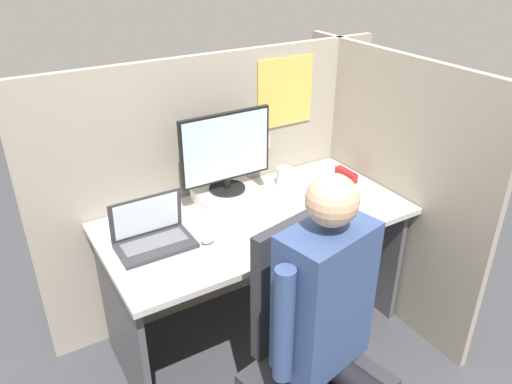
# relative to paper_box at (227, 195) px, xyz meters

# --- Properties ---
(ground_plane) EXTENTS (12.00, 12.00, 0.00)m
(ground_plane) POSITION_rel_paper_box_xyz_m (0.05, -0.58, -0.79)
(ground_plane) COLOR #3D3D42
(cubicle_panel_back) EXTENTS (2.02, 0.05, 1.48)m
(cubicle_panel_back) POSITION_rel_paper_box_xyz_m (0.05, 0.19, -0.04)
(cubicle_panel_back) COLOR gray
(cubicle_panel_back) RESTS_ON ground
(cubicle_panel_right) EXTENTS (0.04, 1.40, 1.48)m
(cubicle_panel_right) POSITION_rel_paper_box_xyz_m (0.83, -0.29, -0.05)
(cubicle_panel_right) COLOR gray
(cubicle_panel_right) RESTS_ON ground
(desk) EXTENTS (1.52, 0.75, 0.75)m
(desk) POSITION_rel_paper_box_xyz_m (0.05, -0.21, -0.22)
(desk) COLOR #B7B7B2
(desk) RESTS_ON ground
(paper_box) EXTENTS (0.33, 0.21, 0.07)m
(paper_box) POSITION_rel_paper_box_xyz_m (0.00, 0.00, 0.00)
(paper_box) COLOR white
(paper_box) RESTS_ON desk
(monitor) EXTENTS (0.49, 0.19, 0.41)m
(monitor) POSITION_rel_paper_box_xyz_m (0.00, 0.00, 0.25)
(monitor) COLOR black
(monitor) RESTS_ON paper_box
(laptop) EXTENTS (0.34, 0.21, 0.22)m
(laptop) POSITION_rel_paper_box_xyz_m (-0.48, -0.19, 0.01)
(laptop) COLOR #2D2D33
(laptop) RESTS_ON desk
(mouse) EXTENTS (0.07, 0.05, 0.03)m
(mouse) POSITION_rel_paper_box_xyz_m (-0.27, -0.30, -0.02)
(mouse) COLOR gray
(mouse) RESTS_ON desk
(stapler) EXTENTS (0.04, 0.15, 0.05)m
(stapler) POSITION_rel_paper_box_xyz_m (0.70, -0.12, -0.01)
(stapler) COLOR #A31919
(stapler) RESTS_ON desk
(carrot_toy) EXTENTS (0.04, 0.15, 0.04)m
(carrot_toy) POSITION_rel_paper_box_xyz_m (0.20, -0.45, -0.01)
(carrot_toy) COLOR orange
(carrot_toy) RESTS_ON desk
(office_chair) EXTENTS (0.55, 0.60, 1.04)m
(office_chair) POSITION_rel_paper_box_xyz_m (-0.11, -0.87, -0.26)
(office_chair) COLOR #2D2D33
(office_chair) RESTS_ON ground
(person) EXTENTS (0.47, 0.45, 1.34)m
(person) POSITION_rel_paper_box_xyz_m (-0.14, -1.02, -0.02)
(person) COLOR black
(person) RESTS_ON ground
(coffee_mug) EXTENTS (0.08, 0.08, 0.10)m
(coffee_mug) POSITION_rel_paper_box_xyz_m (0.35, 0.00, 0.02)
(coffee_mug) COLOR white
(coffee_mug) RESTS_ON desk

